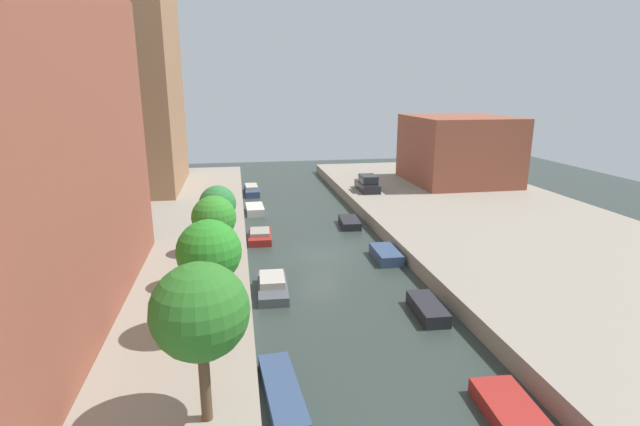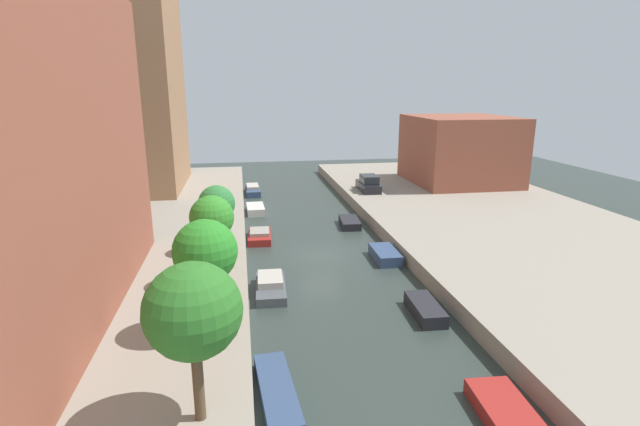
{
  "view_description": "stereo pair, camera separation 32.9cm",
  "coord_description": "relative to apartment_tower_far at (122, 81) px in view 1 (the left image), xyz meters",
  "views": [
    {
      "loc": [
        -5.4,
        -29.91,
        11.03
      ],
      "look_at": [
        0.92,
        5.99,
        1.33
      ],
      "focal_mm": 26.77,
      "sensor_mm": 36.0,
      "label": 1
    },
    {
      "loc": [
        -5.07,
        -29.96,
        11.03
      ],
      "look_at": [
        0.92,
        5.99,
        1.33
      ],
      "focal_mm": 26.77,
      "sensor_mm": 36.0,
      "label": 2
    }
  ],
  "objects": [
    {
      "name": "moored_boat_left_3",
      "position": [
        12.05,
        -16.76,
        -11.22
      ],
      "size": [
        1.81,
        3.57,
        0.79
      ],
      "color": "maroon",
      "rests_on": "ground_plane"
    },
    {
      "name": "moored_boat_left_5",
      "position": [
        12.02,
        -0.74,
        -11.15
      ],
      "size": [
        1.53,
        4.62,
        0.95
      ],
      "color": "#33476B",
      "rests_on": "ground_plane"
    },
    {
      "name": "quay_left",
      "position": [
        1.0,
        -20.76,
        -11.06
      ],
      "size": [
        20.0,
        64.0,
        1.0
      ],
      "primitive_type": "cube",
      "color": "gray",
      "rests_on": "ground_plane"
    },
    {
      "name": "low_block_right",
      "position": [
        34.0,
        -3.02,
        -7.06
      ],
      "size": [
        10.0,
        10.84,
        7.0
      ],
      "primitive_type": "cube",
      "color": "brown",
      "rests_on": "quay_right"
    },
    {
      "name": "street_tree_1",
      "position": [
        9.35,
        -32.09,
        -6.96
      ],
      "size": [
        2.62,
        2.62,
        4.92
      ],
      "color": "brown",
      "rests_on": "quay_left"
    },
    {
      "name": "street_tree_2",
      "position": [
        9.35,
        -27.0,
        -6.96
      ],
      "size": [
        2.24,
        2.24,
        4.76
      ],
      "color": "brown",
      "rests_on": "quay_left"
    },
    {
      "name": "moored_boat_left_1",
      "position": [
        11.86,
        -35.62,
        -11.29
      ],
      "size": [
        1.52,
        4.61,
        0.54
      ],
      "color": "#33476B",
      "rests_on": "ground_plane"
    },
    {
      "name": "moored_boat_right_0",
      "position": [
        19.44,
        -38.29,
        -11.27
      ],
      "size": [
        1.88,
        3.87,
        0.58
      ],
      "color": "maroon",
      "rests_on": "ground_plane"
    },
    {
      "name": "moored_boat_right_2",
      "position": [
        19.99,
        -22.33,
        -11.22
      ],
      "size": [
        1.52,
        3.16,
        0.69
      ],
      "color": "#33476B",
      "rests_on": "ground_plane"
    },
    {
      "name": "ground_plane",
      "position": [
        16.0,
        -20.76,
        -11.56
      ],
      "size": [
        84.0,
        84.0,
        0.0
      ],
      "primitive_type": "plane",
      "color": "#2D3833"
    },
    {
      "name": "parked_car",
      "position": [
        23.29,
        -5.82,
        -9.9
      ],
      "size": [
        1.83,
        4.18,
        1.59
      ],
      "color": "black",
      "rests_on": "quay_right"
    },
    {
      "name": "moored_boat_left_2",
      "position": [
        12.24,
        -26.25,
        -11.19
      ],
      "size": [
        1.74,
        3.86,
        0.88
      ],
      "color": "#4C5156",
      "rests_on": "ground_plane"
    },
    {
      "name": "quay_right",
      "position": [
        31.0,
        -20.76,
        -11.06
      ],
      "size": [
        20.0,
        64.0,
        1.0
      ],
      "primitive_type": "cube",
      "color": "gray",
      "rests_on": "ground_plane"
    },
    {
      "name": "moored_boat_right_3",
      "position": [
        19.45,
        -14.32,
        -11.26
      ],
      "size": [
        1.69,
        3.24,
        0.6
      ],
      "color": "#232328",
      "rests_on": "ground_plane"
    },
    {
      "name": "street_tree_0",
      "position": [
        9.35,
        -37.53,
        -6.92
      ],
      "size": [
        2.94,
        2.94,
        5.14
      ],
      "color": "brown",
      "rests_on": "quay_left"
    },
    {
      "name": "moored_boat_left_4",
      "position": [
        12.03,
        -8.8,
        -11.23
      ],
      "size": [
        1.6,
        3.2,
        0.66
      ],
      "color": "beige",
      "rests_on": "ground_plane"
    },
    {
      "name": "moored_boat_right_1",
      "position": [
        19.64,
        -30.25,
        -11.23
      ],
      "size": [
        1.39,
        3.18,
        0.66
      ],
      "color": "#232328",
      "rests_on": "ground_plane"
    },
    {
      "name": "street_tree_3",
      "position": [
        9.35,
        -21.89,
        -7.47
      ],
      "size": [
        2.23,
        2.23,
        4.25
      ],
      "color": "brown",
      "rests_on": "quay_left"
    },
    {
      "name": "apartment_tower_far",
      "position": [
        0.0,
        0.0,
        0.0
      ],
      "size": [
        10.0,
        13.73,
        21.12
      ],
      "primitive_type": "cube",
      "color": "#9E704C",
      "rests_on": "quay_left"
    }
  ]
}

